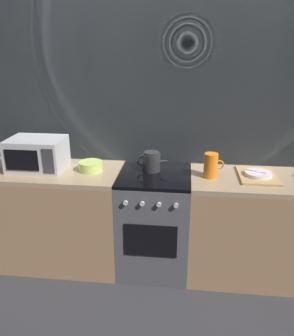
{
  "coord_description": "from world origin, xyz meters",
  "views": [
    {
      "loc": [
        0.23,
        -2.57,
        1.92
      ],
      "look_at": [
        -0.06,
        0.0,
        0.95
      ],
      "focal_mm": 35.79,
      "sensor_mm": 36.0,
      "label": 1
    }
  ],
  "objects_px": {
    "microwave": "(37,154)",
    "mixing_bowl": "(91,166)",
    "stove_unit": "(154,222)",
    "pitcher": "(211,165)",
    "kettle": "(152,162)",
    "dish_pile": "(258,175)"
  },
  "relations": [
    {
      "from": "mixing_bowl",
      "to": "dish_pile",
      "type": "bearing_deg",
      "value": 0.57
    },
    {
      "from": "dish_pile",
      "to": "pitcher",
      "type": "bearing_deg",
      "value": -173.15
    },
    {
      "from": "pitcher",
      "to": "stove_unit",
      "type": "bearing_deg",
      "value": 177.81
    },
    {
      "from": "stove_unit",
      "to": "dish_pile",
      "type": "distance_m",
      "value": 0.96
    },
    {
      "from": "microwave",
      "to": "kettle",
      "type": "relative_size",
      "value": 1.62
    },
    {
      "from": "pitcher",
      "to": "dish_pile",
      "type": "bearing_deg",
      "value": 6.85
    },
    {
      "from": "stove_unit",
      "to": "pitcher",
      "type": "height_order",
      "value": "pitcher"
    },
    {
      "from": "kettle",
      "to": "mixing_bowl",
      "type": "xyz_separation_m",
      "value": [
        -0.51,
        -0.06,
        -0.04
      ]
    },
    {
      "from": "microwave",
      "to": "stove_unit",
      "type": "bearing_deg",
      "value": -0.53
    },
    {
      "from": "kettle",
      "to": "microwave",
      "type": "bearing_deg",
      "value": -176.09
    },
    {
      "from": "mixing_bowl",
      "to": "dish_pile",
      "type": "height_order",
      "value": "mixing_bowl"
    },
    {
      "from": "stove_unit",
      "to": "pitcher",
      "type": "xyz_separation_m",
      "value": [
        0.45,
        -0.02,
        0.55
      ]
    },
    {
      "from": "dish_pile",
      "to": "stove_unit",
      "type": "bearing_deg",
      "value": -178.04
    },
    {
      "from": "microwave",
      "to": "mixing_bowl",
      "type": "distance_m",
      "value": 0.47
    },
    {
      "from": "microwave",
      "to": "mixing_bowl",
      "type": "height_order",
      "value": "microwave"
    },
    {
      "from": "microwave",
      "to": "pitcher",
      "type": "relative_size",
      "value": 2.3
    },
    {
      "from": "microwave",
      "to": "pitcher",
      "type": "bearing_deg",
      "value": -1.05
    },
    {
      "from": "mixing_bowl",
      "to": "pitcher",
      "type": "relative_size",
      "value": 1.0
    },
    {
      "from": "stove_unit",
      "to": "dish_pile",
      "type": "xyz_separation_m",
      "value": [
        0.84,
        0.03,
        0.47
      ]
    },
    {
      "from": "microwave",
      "to": "dish_pile",
      "type": "xyz_separation_m",
      "value": [
        1.84,
        0.02,
        -0.12
      ]
    },
    {
      "from": "stove_unit",
      "to": "mixing_bowl",
      "type": "height_order",
      "value": "mixing_bowl"
    },
    {
      "from": "microwave",
      "to": "mixing_bowl",
      "type": "xyz_separation_m",
      "value": [
        0.46,
        0.01,
        -0.1
      ]
    }
  ]
}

